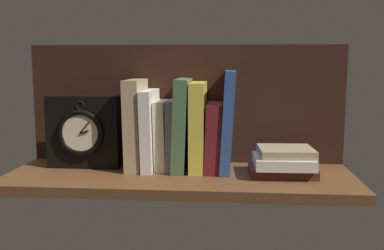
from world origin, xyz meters
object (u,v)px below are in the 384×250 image
Objects in this scene: book_gray_chess at (172,135)px; book_yellow_seinlanguage at (198,126)px; book_tan_shortstories at (136,124)px; book_stack_side at (284,162)px; book_cream_twain at (162,135)px; book_white_catcher at (150,129)px; framed_clock at (84,132)px; book_maroon_dawkins at (214,137)px; book_blue_modern at (228,121)px; book_green_romantic at (183,124)px.

book_yellow_seinlanguage is at bearing 0.00° from book_gray_chess.
book_gray_chess is (9.49, 0.00, -2.66)cm from book_tan_shortstories.
book_gray_chess is at bearing 169.74° from book_stack_side.
book_gray_chess is 1.09× the size of book_stack_side.
book_cream_twain is 1.08× the size of book_stack_side.
book_tan_shortstories is at bearing 172.27° from book_stack_side.
book_cream_twain is at bearing 0.00° from book_white_catcher.
book_tan_shortstories is 14.23cm from framed_clock.
book_gray_chess reaches higher than book_cream_twain.
book_yellow_seinlanguage is 4.94cm from book_maroon_dawkins.
book_blue_modern is 1.34× the size of framed_clock.
book_stack_side is at bearing -10.26° from book_gray_chess.
book_tan_shortstories reaches higher than book_cream_twain.
book_yellow_seinlanguage is at bearing 0.00° from book_green_romantic.
framed_clock is (-20.87, -0.43, 0.64)cm from book_cream_twain.
book_cream_twain is at bearing 180.00° from book_blue_modern.
book_green_romantic is at bearing -180.00° from book_maroon_dawkins.
book_stack_side is at bearing -16.40° from book_maroon_dawkins.
framed_clock is at bearing -179.20° from book_yellow_seinlanguage.
framed_clock is at bearing -178.63° from book_white_catcher.
book_green_romantic reaches higher than book_tan_shortstories.
book_blue_modern is at bearing 0.00° from book_white_catcher.
book_gray_chess is at bearing 0.00° from book_tan_shortstories.
book_blue_modern is at bearing 0.00° from book_cream_twain.
book_gray_chess is 0.77× the size of book_green_romantic.
book_white_catcher is 1.08× the size of framed_clock.
book_green_romantic reaches higher than book_cream_twain.
book_tan_shortstories is at bearing 180.00° from book_gray_chess.
book_gray_chess is 0.70× the size of book_blue_modern.
book_blue_modern reaches higher than book_gray_chess.
book_stack_side is (34.22, -5.15, -6.89)cm from book_white_catcher.
book_gray_chess reaches higher than book_stack_side.
book_blue_modern is at bearing 159.74° from book_stack_side.
book_stack_side is at bearing -11.42° from book_green_romantic.
book_tan_shortstories is 39.16cm from book_stack_side.
framed_clock is at bearing -179.29° from book_maroon_dawkins.
book_blue_modern reaches higher than book_green_romantic.
book_cream_twain is 0.76× the size of book_green_romantic.
book_yellow_seinlanguage is 0.88× the size of book_blue_modern.
book_tan_shortstories is 3.95cm from book_white_catcher.
book_tan_shortstories is 0.99× the size of book_green_romantic.
book_yellow_seinlanguage reaches higher than book_gray_chess.
book_maroon_dawkins is (20.45, 0.00, -3.04)cm from book_tan_shortstories.
book_yellow_seinlanguage is at bearing 180.00° from book_blue_modern.
book_green_romantic reaches higher than book_gray_chess.
book_gray_chess is 7.21cm from book_yellow_seinlanguage.
book_cream_twain is (6.81, 0.00, -2.75)cm from book_tan_shortstories.
book_blue_modern is 17.59cm from book_stack_side.
book_green_romantic is 1.04× the size of book_yellow_seinlanguage.
book_stack_side is (17.49, -5.15, -5.22)cm from book_maroon_dawkins.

